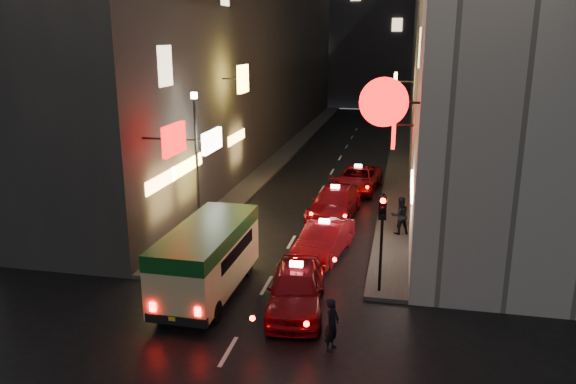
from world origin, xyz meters
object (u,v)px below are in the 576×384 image
Objects in this scene: minibus at (207,252)px; pedestrian_crossing at (332,321)px; traffic_light at (382,222)px; taxi_near at (296,285)px; lamp_post at (197,154)px.

minibus reaches higher than pedestrian_crossing.
pedestrian_crossing is 4.31m from traffic_light.
taxi_near is at bearing -148.98° from traffic_light.
pedestrian_crossing is (1.45, -2.18, 0.01)m from taxi_near.
taxi_near is 8.75m from lamp_post.
traffic_light is (5.77, 1.09, 1.12)m from minibus.
traffic_light reaches higher than minibus.
minibus is at bearing -169.26° from traffic_light.
pedestrian_crossing is at bearing -49.54° from lamp_post.
minibus is 6.49m from lamp_post.
traffic_light is (1.15, 3.74, 1.80)m from pedestrian_crossing.
lamp_post reaches higher than taxi_near.
traffic_light is 9.42m from lamp_post.
pedestrian_crossing is at bearing -107.07° from traffic_light.
traffic_light is (2.60, 1.56, 1.80)m from taxi_near.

